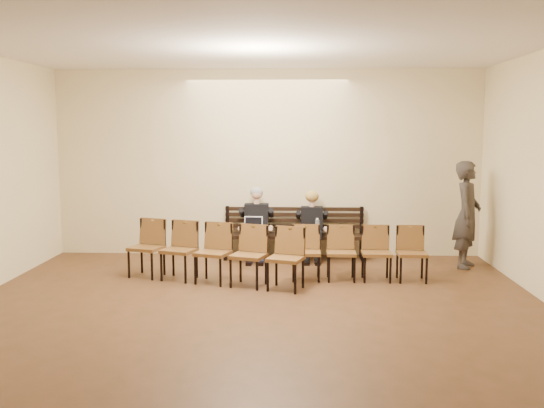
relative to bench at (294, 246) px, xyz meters
The scene contains 11 objects.
ground 4.68m from the bench, 96.31° to the right, with size 10.00×10.00×0.00m, color brown.
room_walls 4.53m from the bench, 97.58° to the right, with size 8.02×10.01×3.51m.
bench is the anchor object (origin of this frame).
seated_man 0.82m from the bench, behind, with size 0.54×0.75×1.31m, color black, non-canonical shape.
seated_woman 0.49m from the bench, 20.31° to the right, with size 0.50×0.69×1.15m, color black, non-canonical shape.
laptop 0.89m from the bench, 154.48° to the right, with size 0.33×0.26×0.24m, color silver.
water_bottle 0.69m from the bench, 45.53° to the right, with size 0.08×0.08×0.25m, color silver.
bag 0.13m from the bench, 111.06° to the left, with size 0.39×0.27×0.29m, color black.
passerby 3.16m from the bench, 11.36° to the right, with size 0.78×0.51×2.13m, color #36302C.
chair_row_front 1.91m from the bench, 57.11° to the right, with size 2.13×0.48×0.87m, color brown.
chair_row_back 2.24m from the bench, 124.35° to the right, with size 2.88×0.51×0.94m, color brown.
Camera 1 is at (0.55, -6.41, 2.40)m, focal length 40.00 mm.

